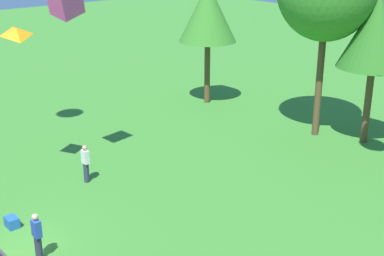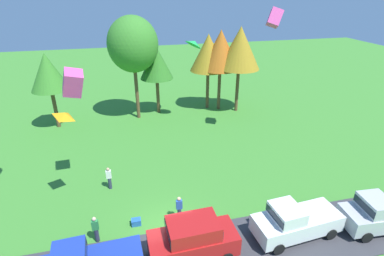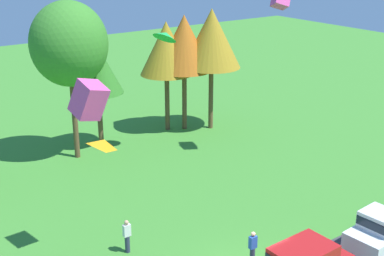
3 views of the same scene
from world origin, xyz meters
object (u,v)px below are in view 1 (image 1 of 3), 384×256
(tree_center_back, at_px, (376,32))
(tree_far_right, at_px, (208,13))
(person_watching_sky, at_px, (86,163))
(kite_diamond_high_left, at_px, (17,32))
(person_beside_suv, at_px, (37,237))
(cooler_box, at_px, (12,222))

(tree_center_back, bearing_deg, tree_far_right, -171.95)
(person_watching_sky, distance_m, kite_diamond_high_left, 6.13)
(person_watching_sky, distance_m, person_beside_suv, 5.94)
(person_beside_suv, relative_size, kite_diamond_high_left, 1.78)
(cooler_box, height_order, kite_diamond_high_left, kite_diamond_high_left)
(person_watching_sky, height_order, person_beside_suv, same)
(person_watching_sky, relative_size, cooler_box, 3.05)
(kite_diamond_high_left, bearing_deg, person_beside_suv, -23.54)
(person_watching_sky, relative_size, tree_center_back, 0.23)
(person_beside_suv, bearing_deg, kite_diamond_high_left, 156.46)
(person_watching_sky, bearing_deg, kite_diamond_high_left, -134.92)
(person_watching_sky, height_order, kite_diamond_high_left, kite_diamond_high_left)
(person_watching_sky, height_order, tree_center_back, tree_center_back)
(person_watching_sky, height_order, tree_far_right, tree_far_right)
(person_beside_suv, bearing_deg, person_watching_sky, 134.37)
(tree_far_right, relative_size, kite_diamond_high_left, 7.78)
(person_beside_suv, height_order, kite_diamond_high_left, kite_diamond_high_left)
(cooler_box, xyz_separation_m, kite_diamond_high_left, (-3.24, 2.36, 6.32))
(person_beside_suv, xyz_separation_m, kite_diamond_high_left, (-5.85, 2.55, 5.65))
(tree_center_back, relative_size, cooler_box, 13.43)
(person_beside_suv, distance_m, tree_center_back, 18.27)
(tree_far_right, bearing_deg, tree_center_back, 8.05)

